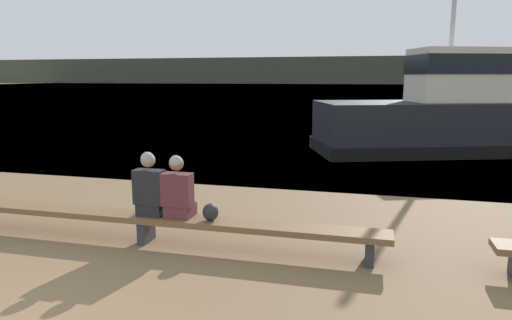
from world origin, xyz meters
TOP-DOWN VIEW (x-y plane):
  - water_surface at (0.00, 126.92)m, footprint 240.00×240.00m
  - far_shoreline at (0.00, 161.22)m, footprint 600.00×12.00m
  - bench_main at (0.23, 3.21)m, footprint 7.18×0.43m
  - person_left at (0.32, 3.22)m, footprint 0.44×0.40m
  - person_right at (0.77, 3.22)m, footprint 0.44×0.39m
  - shopping_bag at (1.28, 3.19)m, footprint 0.23×0.22m
  - tugboat_red at (5.79, 13.30)m, footprint 8.74×5.59m

SIDE VIEW (x-z plane):
  - water_surface at x=0.00m, z-range 0.00..0.00m
  - bench_main at x=0.23m, z-range 0.14..0.56m
  - shopping_bag at x=1.28m, z-range 0.42..0.67m
  - person_right at x=0.77m, z-range 0.35..1.29m
  - person_left at x=0.32m, z-range 0.35..1.32m
  - tugboat_red at x=5.79m, z-range -2.33..4.48m
  - far_shoreline at x=0.00m, z-range 0.00..9.17m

